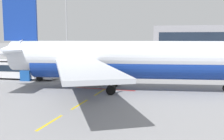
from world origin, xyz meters
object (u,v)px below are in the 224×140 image
at_px(airliner_foreground, 125,59).
at_px(uld_cargo_container, 27,75).
at_px(apron_light_mast_near, 66,2).
at_px(apron_shuttle_bus, 20,68).

relative_size(airliner_foreground, uld_cargo_container, 20.18).
bearing_deg(apron_light_mast_near, airliner_foreground, -56.03).
relative_size(airliner_foreground, apron_light_mast_near, 1.23).
height_order(airliner_foreground, apron_shuttle_bus, airliner_foreground).
relative_size(apron_shuttle_bus, apron_light_mast_near, 0.43).
distance_m(apron_shuttle_bus, apron_light_mast_near, 43.78).
bearing_deg(airliner_foreground, apron_shuttle_bus, 168.08).
bearing_deg(apron_shuttle_bus, airliner_foreground, -11.92).
height_order(airliner_foreground, apron_light_mast_near, apron_light_mast_near).
height_order(apron_shuttle_bus, apron_light_mast_near, apron_light_mast_near).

